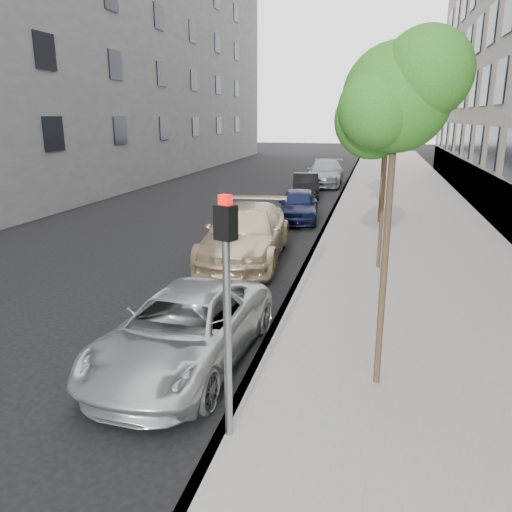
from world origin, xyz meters
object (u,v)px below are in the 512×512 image
at_px(tree_mid, 390,105).
at_px(suv, 246,233).
at_px(minivan, 184,330).
at_px(sedan_blue, 298,205).
at_px(tree_far, 386,130).
at_px(tree_near, 399,98).
at_px(sedan_black, 305,186).
at_px(sedan_rear, 325,173).
at_px(signal_pole, 227,292).

relative_size(tree_mid, suv, 0.92).
bearing_deg(tree_mid, minivan, -117.48).
bearing_deg(suv, sedan_blue, 79.87).
height_order(tree_mid, suv, tree_mid).
bearing_deg(tree_far, tree_near, -90.00).
xyz_separation_m(suv, sedan_blue, (0.64, 6.21, -0.14)).
bearing_deg(tree_far, tree_mid, -90.00).
height_order(tree_far, sedan_black, tree_far).
xyz_separation_m(tree_near, minivan, (-3.33, 0.10, -3.83)).
distance_m(tree_mid, suv, 5.44).
bearing_deg(tree_far, suv, -122.93).
bearing_deg(tree_near, sedan_rear, 97.91).
distance_m(sedan_black, sedan_rear, 5.25).
bearing_deg(signal_pole, minivan, 147.97).
xyz_separation_m(tree_far, signal_pole, (-1.93, -14.86, -1.58)).
distance_m(tree_far, signal_pole, 15.07).
relative_size(suv, sedan_black, 1.44).
relative_size(signal_pole, suv, 0.57).
height_order(minivan, sedan_rear, sedan_rear).
xyz_separation_m(sedan_black, sedan_rear, (0.50, 5.22, 0.15)).
relative_size(sedan_blue, sedan_rear, 0.73).
bearing_deg(sedan_rear, tree_near, -82.67).
bearing_deg(signal_pole, suv, 125.66).
xyz_separation_m(sedan_blue, sedan_black, (-0.60, 6.36, -0.04)).
distance_m(tree_near, sedan_rear, 25.17).
bearing_deg(minivan, tree_near, 1.62).
xyz_separation_m(tree_far, minivan, (-3.33, -12.90, -3.08)).
xyz_separation_m(tree_mid, minivan, (-3.33, -6.40, -3.87)).
height_order(signal_pole, sedan_blue, signal_pole).
xyz_separation_m(tree_far, suv, (-3.97, -6.13, -2.91)).
relative_size(tree_mid, tree_far, 1.15).
bearing_deg(tree_near, signal_pole, -135.99).
relative_size(minivan, sedan_rear, 0.86).
relative_size(tree_near, sedan_black, 1.35).
bearing_deg(tree_near, sedan_blue, 104.27).
bearing_deg(tree_far, minivan, -104.47).
height_order(tree_near, tree_far, tree_near).
height_order(tree_far, suv, tree_far).
height_order(sedan_blue, sedan_rear, sedan_rear).
xyz_separation_m(tree_mid, tree_far, (0.00, 6.50, -0.79)).
xyz_separation_m(tree_near, tree_far, (0.00, 13.00, -0.75)).
xyz_separation_m(tree_near, suv, (-3.97, 6.87, -3.66)).
xyz_separation_m(tree_mid, sedan_blue, (-3.33, 6.58, -3.84)).
bearing_deg(sedan_blue, signal_pole, -90.70).
xyz_separation_m(signal_pole, sedan_rear, (-1.50, 26.53, -1.36)).
bearing_deg(sedan_black, suv, -98.85).
distance_m(minivan, sedan_rear, 24.56).
bearing_deg(sedan_blue, sedan_rear, 84.44).
bearing_deg(tree_far, sedan_rear, 106.38).
bearing_deg(suv, sedan_rear, 84.04).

